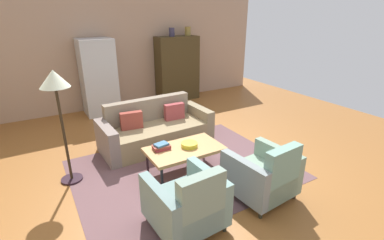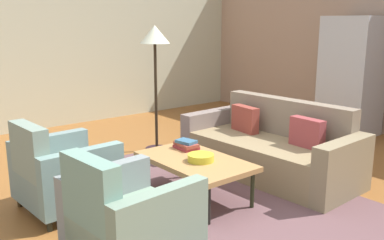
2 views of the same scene
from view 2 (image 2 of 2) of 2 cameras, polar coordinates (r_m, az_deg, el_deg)
name	(u,v)px [view 2 (image 2 of 2)]	position (r m, az deg, el deg)	size (l,w,h in m)	color
ground_plane	(221,205)	(4.30, 3.93, -11.21)	(10.16, 10.16, 0.00)	#925929
wall_left	(49,44)	(7.59, -18.52, 9.60)	(0.12, 7.82, 2.80)	beige
area_rug	(199,196)	(4.47, 0.89, -10.14)	(3.40, 2.60, 0.01)	brown
couch	(272,150)	(5.14, 10.66, -3.90)	(2.13, 0.98, 0.86)	#897652
coffee_table	(195,162)	(4.31, 0.39, -5.66)	(1.20, 0.70, 0.42)	black
armchair_left	(60,175)	(4.25, -17.25, -7.09)	(0.84, 0.84, 0.88)	#362B0F
armchair_right	(125,220)	(3.25, -9.00, -13.08)	(0.86, 0.86, 0.88)	#392D19
fruit_bowl	(201,158)	(4.22, 1.18, -5.05)	(0.26, 0.26, 0.07)	gold
book_stack	(186,145)	(4.62, -0.78, -3.33)	(0.28, 0.20, 0.10)	maroon
refrigerator	(351,76)	(7.18, 20.51, 5.48)	(0.80, 0.73, 1.85)	#B7BABF
floor_lamp	(155,46)	(5.80, -4.97, 9.80)	(0.40, 0.40, 1.72)	black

